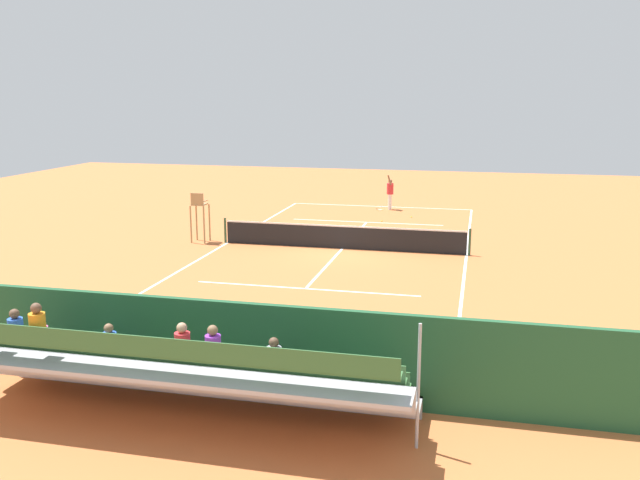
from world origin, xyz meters
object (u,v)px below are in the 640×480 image
at_px(tennis_racket, 380,210).
at_px(tennis_ball_far, 411,217).
at_px(equipment_bag, 248,373).
at_px(tennis_player, 390,191).
at_px(tennis_ball_near, 382,221).
at_px(tennis_net, 342,237).
at_px(courtside_bench, 337,363).
at_px(bleacher_stand, 175,371).
at_px(umpire_chair, 199,212).

height_order(tennis_racket, tennis_ball_far, tennis_ball_far).
xyz_separation_m(equipment_bag, tennis_player, (-0.03, -23.51, 0.84)).
distance_m(tennis_racket, tennis_ball_near, 3.48).
height_order(tennis_net, courtside_bench, tennis_net).
height_order(bleacher_stand, equipment_bag, bleacher_stand).
distance_m(tennis_net, bleacher_stand, 15.36).
height_order(courtside_bench, equipment_bag, courtside_bench).
bearing_deg(umpire_chair, tennis_net, -178.81).
bearing_deg(tennis_net, tennis_player, -93.46).
height_order(umpire_chair, tennis_ball_near, umpire_chair).
relative_size(tennis_net, tennis_player, 5.35).
bearing_deg(umpire_chair, bleacher_stand, 111.47).
relative_size(bleacher_stand, courtside_bench, 5.03).
bearing_deg(bleacher_stand, tennis_net, -90.80).
height_order(courtside_bench, tennis_racket, courtside_bench).
relative_size(umpire_chair, equipment_bag, 2.38).
distance_m(bleacher_stand, equipment_bag, 2.24).
xyz_separation_m(courtside_bench, equipment_bag, (1.99, 0.13, -0.38)).
relative_size(tennis_player, tennis_ball_far, 29.18).
bearing_deg(tennis_ball_near, tennis_racket, -79.93).
xyz_separation_m(tennis_net, equipment_bag, (-0.58, 13.40, -0.32)).
xyz_separation_m(courtside_bench, tennis_ball_near, (1.86, -19.65, -0.53)).
height_order(tennis_net, tennis_racket, tennis_net).
height_order(umpire_chair, equipment_bag, umpire_chair).
distance_m(tennis_ball_near, tennis_ball_far, 2.00).
height_order(tennis_net, tennis_player, tennis_player).
relative_size(umpire_chair, tennis_ball_far, 32.42).
relative_size(tennis_net, tennis_ball_near, 156.06).
distance_m(umpire_chair, equipment_bag, 14.95).
height_order(bleacher_stand, umpire_chair, bleacher_stand).
bearing_deg(tennis_racket, tennis_player, -148.66).
bearing_deg(courtside_bench, tennis_ball_far, -88.51).
height_order(courtside_bench, tennis_ball_near, courtside_bench).
relative_size(tennis_ball_near, tennis_ball_far, 1.00).
bearing_deg(equipment_bag, courtside_bench, -176.31).
xyz_separation_m(bleacher_stand, tennis_player, (-0.82, -25.46, 0.07)).
relative_size(tennis_net, courtside_bench, 5.72).
height_order(tennis_net, tennis_ball_near, tennis_net).
xyz_separation_m(bleacher_stand, tennis_ball_near, (-0.92, -21.72, -0.91)).
xyz_separation_m(tennis_net, bleacher_stand, (0.21, 15.35, 0.44)).
bearing_deg(tennis_ball_far, tennis_racket, -44.93).
height_order(equipment_bag, tennis_racket, equipment_bag).
bearing_deg(equipment_bag, tennis_racket, -88.81).
xyz_separation_m(umpire_chair, tennis_player, (-6.81, -10.24, -0.30)).
relative_size(tennis_player, tennis_racket, 3.49).
height_order(equipment_bag, tennis_ball_near, equipment_bag).
relative_size(tennis_player, tennis_ball_near, 29.18).
bearing_deg(tennis_net, courtside_bench, 100.97).
height_order(bleacher_stand, tennis_ball_near, bleacher_stand).
distance_m(bleacher_stand, tennis_racket, 25.17).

